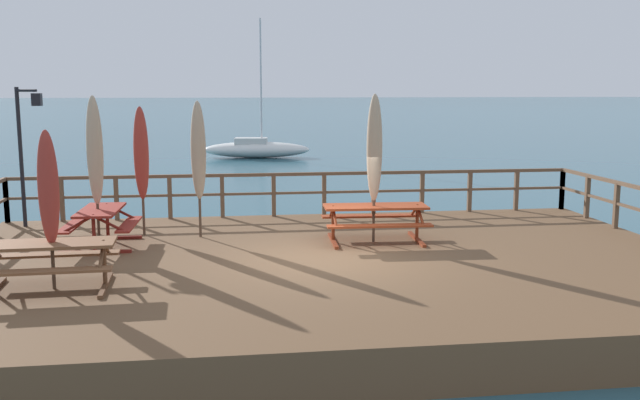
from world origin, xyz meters
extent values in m
plane|color=#2D5B6B|center=(0.00, 0.00, 0.00)|extent=(600.00, 600.00, 0.00)
cube|color=brown|center=(0.00, 0.00, 0.36)|extent=(14.30, 9.44, 0.71)
cube|color=brown|center=(0.00, 4.57, 1.76)|extent=(14.00, 0.09, 0.08)
cube|color=brown|center=(0.00, 4.57, 1.29)|extent=(14.00, 0.07, 0.06)
cube|color=brown|center=(-7.00, 4.57, 1.24)|extent=(0.10, 0.10, 1.05)
cube|color=brown|center=(-5.73, 4.57, 1.24)|extent=(0.10, 0.10, 1.05)
cube|color=brown|center=(-4.46, 4.57, 1.24)|extent=(0.10, 0.10, 1.05)
cube|color=brown|center=(-3.18, 4.57, 1.24)|extent=(0.10, 0.10, 1.05)
cube|color=brown|center=(-1.91, 4.57, 1.24)|extent=(0.10, 0.10, 1.05)
cube|color=brown|center=(-0.64, 4.57, 1.24)|extent=(0.10, 0.10, 1.05)
cube|color=brown|center=(0.64, 4.57, 1.24)|extent=(0.10, 0.10, 1.05)
cube|color=brown|center=(1.91, 4.57, 1.24)|extent=(0.10, 0.10, 1.05)
cube|color=brown|center=(3.18, 4.57, 1.24)|extent=(0.10, 0.10, 1.05)
cube|color=brown|center=(4.46, 4.57, 1.24)|extent=(0.10, 0.10, 1.05)
cube|color=brown|center=(5.73, 4.57, 1.24)|extent=(0.10, 0.10, 1.05)
cube|color=brown|center=(7.00, 4.57, 1.24)|extent=(0.10, 0.10, 1.05)
cube|color=brown|center=(-7.00, 4.57, 1.24)|extent=(0.10, 0.10, 1.05)
cube|color=brown|center=(7.00, 1.96, 1.24)|extent=(0.10, 0.10, 1.05)
cube|color=brown|center=(7.00, 3.26, 1.24)|extent=(0.10, 0.10, 1.05)
cube|color=brown|center=(7.00, 4.57, 1.24)|extent=(0.10, 0.10, 1.05)
cube|color=#993819|center=(1.25, 1.32, 1.45)|extent=(2.17, 0.86, 0.05)
cube|color=#993819|center=(1.22, 0.76, 1.15)|extent=(2.14, 0.38, 0.04)
cube|color=#993819|center=(1.28, 1.88, 1.15)|extent=(2.14, 0.38, 0.04)
cube|color=maroon|center=(0.36, 1.36, 0.74)|extent=(0.14, 1.40, 0.06)
cylinder|color=maroon|center=(0.36, 1.36, 1.08)|extent=(0.07, 0.07, 0.74)
cylinder|color=maroon|center=(0.35, 1.08, 1.30)|extent=(0.09, 0.63, 0.37)
cylinder|color=maroon|center=(0.38, 1.64, 1.30)|extent=(0.09, 0.63, 0.37)
cube|color=maroon|center=(2.13, 1.28, 0.74)|extent=(0.14, 1.40, 0.06)
cylinder|color=maroon|center=(2.13, 1.28, 1.08)|extent=(0.07, 0.07, 0.74)
cylinder|color=maroon|center=(2.12, 1.00, 1.30)|extent=(0.09, 0.63, 0.37)
cylinder|color=maroon|center=(2.15, 1.56, 1.30)|extent=(0.09, 0.63, 0.37)
cube|color=maroon|center=(-4.35, 1.64, 1.45)|extent=(0.82, 1.71, 0.05)
cube|color=maroon|center=(-3.79, 1.62, 1.15)|extent=(0.34, 1.69, 0.04)
cube|color=maroon|center=(-4.91, 1.66, 1.15)|extent=(0.34, 1.69, 0.04)
cube|color=maroon|center=(-4.37, 0.98, 0.74)|extent=(1.40, 0.13, 0.06)
cylinder|color=maroon|center=(-4.37, 0.98, 1.08)|extent=(0.07, 0.07, 0.74)
cylinder|color=maroon|center=(-4.09, 0.97, 1.30)|extent=(0.63, 0.08, 0.37)
cylinder|color=maroon|center=(-4.65, 0.99, 1.30)|extent=(0.63, 0.08, 0.37)
cube|color=maroon|center=(-4.32, 2.30, 0.74)|extent=(1.40, 0.13, 0.06)
cylinder|color=maroon|center=(-4.32, 2.30, 1.08)|extent=(0.07, 0.07, 0.74)
cylinder|color=maroon|center=(-4.04, 2.29, 1.30)|extent=(0.63, 0.08, 0.37)
cylinder|color=maroon|center=(-4.60, 2.31, 1.30)|extent=(0.63, 0.08, 0.37)
cube|color=brown|center=(-4.65, -1.48, 1.45)|extent=(2.10, 0.84, 0.05)
cube|color=brown|center=(-4.62, -2.04, 1.15)|extent=(2.08, 0.36, 0.04)
cube|color=brown|center=(-4.67, -0.92, 1.15)|extent=(2.08, 0.36, 0.04)
cube|color=brown|center=(-3.79, -1.45, 0.74)|extent=(0.14, 1.40, 0.06)
cylinder|color=brown|center=(-3.79, -1.45, 1.08)|extent=(0.07, 0.07, 0.74)
cylinder|color=brown|center=(-3.78, -1.73, 1.30)|extent=(0.08, 0.63, 0.37)
cylinder|color=brown|center=(-3.80, -1.17, 1.30)|extent=(0.08, 0.63, 0.37)
cylinder|color=#4C3828|center=(1.20, 1.28, 2.16)|extent=(0.06, 0.06, 2.90)
ellipsoid|color=tan|center=(1.20, 1.28, 2.68)|extent=(0.32, 0.32, 2.20)
cylinder|color=#71614F|center=(1.20, 1.28, 2.51)|extent=(0.21, 0.21, 0.05)
cone|color=#4C3828|center=(1.20, 1.28, 3.68)|extent=(0.10, 0.10, 0.14)
cylinder|color=#4C3828|center=(-4.40, 1.66, 2.15)|extent=(0.06, 0.06, 2.87)
ellipsoid|color=tan|center=(-4.40, 1.66, 2.66)|extent=(0.32, 0.32, 2.18)
cylinder|color=#71614F|center=(-4.40, 1.66, 2.49)|extent=(0.21, 0.21, 0.05)
cone|color=#4C3828|center=(-4.40, 1.66, 3.65)|extent=(0.10, 0.10, 0.14)
cylinder|color=#4C3828|center=(-4.58, -1.45, 1.91)|extent=(0.06, 0.06, 2.40)
ellipsoid|color=#A33328|center=(-4.58, -1.45, 2.34)|extent=(0.32, 0.32, 1.83)
cylinder|color=maroon|center=(-4.58, -1.45, 2.20)|extent=(0.21, 0.21, 0.05)
cone|color=#4C3828|center=(-4.58, -1.45, 3.19)|extent=(0.10, 0.10, 0.14)
cylinder|color=#4C3828|center=(-3.61, 2.65, 2.03)|extent=(0.06, 0.06, 2.64)
ellipsoid|color=#A33328|center=(-3.61, 2.65, 2.50)|extent=(0.32, 0.32, 2.01)
cylinder|color=maroon|center=(-3.61, 2.65, 2.35)|extent=(0.21, 0.21, 0.05)
cone|color=#4C3828|center=(-3.61, 2.65, 3.42)|extent=(0.10, 0.10, 0.14)
cylinder|color=#4C3828|center=(-2.39, 2.28, 2.09)|extent=(0.06, 0.06, 2.76)
ellipsoid|color=tan|center=(-2.39, 2.28, 2.58)|extent=(0.32, 0.32, 2.10)
cylinder|color=#71614F|center=(-2.39, 2.28, 2.42)|extent=(0.21, 0.21, 0.05)
cone|color=#4C3828|center=(-2.39, 2.28, 3.54)|extent=(0.10, 0.10, 0.14)
cylinder|color=black|center=(-6.45, 4.02, 2.31)|extent=(0.09, 0.09, 3.20)
cylinder|color=black|center=(-6.21, 3.89, 3.83)|extent=(0.52, 0.31, 0.06)
cube|color=black|center=(-5.96, 3.77, 3.63)|extent=(0.20, 0.20, 0.28)
sphere|color=#F4E08C|center=(-5.96, 3.77, 3.63)|extent=(0.14, 0.14, 0.14)
ellipsoid|color=white|center=(0.01, 27.18, 0.45)|extent=(6.15, 2.36, 0.90)
cube|color=silver|center=(-0.29, 27.22, 0.95)|extent=(1.91, 1.29, 0.36)
cylinder|color=silver|center=(0.31, 27.15, 4.22)|extent=(0.10, 0.10, 7.00)
camera|label=1|loc=(-1.86, -12.83, 3.87)|focal=39.60mm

